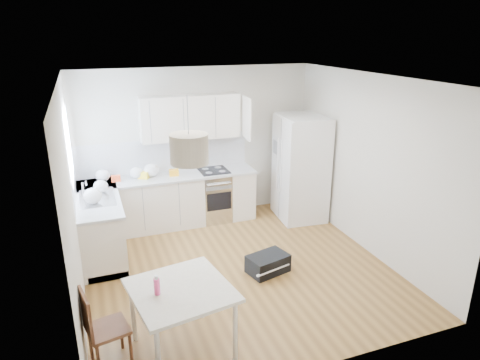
{
  "coord_description": "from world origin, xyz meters",
  "views": [
    {
      "loc": [
        -1.85,
        -5.12,
        3.26
      ],
      "look_at": [
        0.18,
        0.4,
        1.21
      ],
      "focal_mm": 32.0,
      "sensor_mm": 36.0,
      "label": 1
    }
  ],
  "objects_px": {
    "refrigerator": "(301,168)",
    "dining_chair": "(108,327)",
    "dining_table": "(181,296)",
    "gym_bag": "(268,264)"
  },
  "relations": [
    {
      "from": "refrigerator",
      "to": "dining_chair",
      "type": "distance_m",
      "value": 4.5
    },
    {
      "from": "dining_table",
      "to": "dining_chair",
      "type": "bearing_deg",
      "value": 165.53
    },
    {
      "from": "dining_table",
      "to": "gym_bag",
      "type": "bearing_deg",
      "value": 28.04
    },
    {
      "from": "refrigerator",
      "to": "dining_table",
      "type": "xyz_separation_m",
      "value": [
        -2.83,
        -2.75,
        -0.25
      ]
    },
    {
      "from": "refrigerator",
      "to": "dining_table",
      "type": "height_order",
      "value": "refrigerator"
    },
    {
      "from": "refrigerator",
      "to": "dining_table",
      "type": "distance_m",
      "value": 3.96
    },
    {
      "from": "refrigerator",
      "to": "dining_chair",
      "type": "height_order",
      "value": "refrigerator"
    },
    {
      "from": "refrigerator",
      "to": "dining_chair",
      "type": "bearing_deg",
      "value": -138.06
    },
    {
      "from": "dining_table",
      "to": "refrigerator",
      "type": "bearing_deg",
      "value": 34.74
    },
    {
      "from": "dining_table",
      "to": "dining_chair",
      "type": "distance_m",
      "value": 0.78
    }
  ]
}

